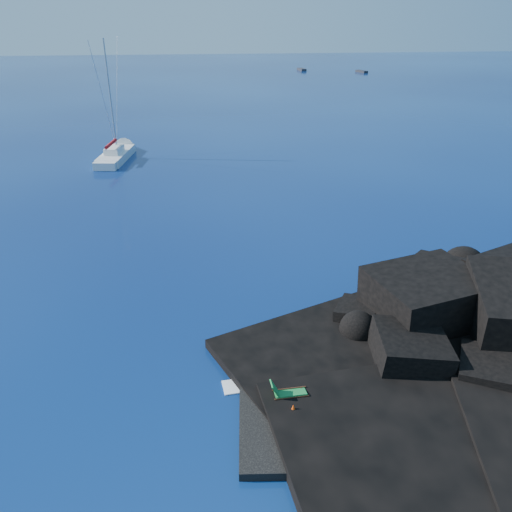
{
  "coord_description": "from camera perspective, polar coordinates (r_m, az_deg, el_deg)",
  "views": [
    {
      "loc": [
        -0.99,
        -13.86,
        14.27
      ],
      "look_at": [
        2.26,
        11.18,
        2.0
      ],
      "focal_mm": 35.0,
      "sensor_mm": 36.0,
      "label": 1
    }
  ],
  "objects": [
    {
      "name": "headland",
      "position": [
        26.14,
        27.09,
        -10.45
      ],
      "size": [
        24.0,
        24.0,
        3.6
      ],
      "primitive_type": null,
      "color": "black",
      "rests_on": "ground"
    },
    {
      "name": "distant_boat_b",
      "position": [
        147.06,
        11.97,
        19.83
      ],
      "size": [
        2.39,
        4.38,
        0.56
      ],
      "primitive_type": "cube",
      "rotation": [
        0.0,
        0.0,
        0.28
      ],
      "color": "black",
      "rests_on": "ground"
    },
    {
      "name": "sailboat",
      "position": [
        57.42,
        -15.63,
        10.59
      ],
      "size": [
        4.14,
        11.91,
        12.24
      ],
      "primitive_type": null,
      "rotation": [
        0.0,
        0.0,
        -0.15
      ],
      "color": "white",
      "rests_on": "ground"
    },
    {
      "name": "beach",
      "position": [
        20.97,
        10.36,
        -17.49
      ],
      "size": [
        9.08,
        6.86,
        0.7
      ],
      "primitive_type": "cube",
      "rotation": [
        0.0,
        0.0,
        -0.1
      ],
      "color": "black",
      "rests_on": "ground"
    },
    {
      "name": "surf_foam",
      "position": [
        24.39,
        8.42,
        -10.21
      ],
      "size": [
        10.0,
        8.0,
        0.06
      ],
      "primitive_type": null,
      "color": "white",
      "rests_on": "ground"
    },
    {
      "name": "ground",
      "position": [
        19.91,
        -2.45,
        -19.88
      ],
      "size": [
        400.0,
        400.0,
        0.0
      ],
      "primitive_type": "plane",
      "color": "#040D3D",
      "rests_on": "ground"
    },
    {
      "name": "towel",
      "position": [
        21.97,
        15.36,
        -14.43
      ],
      "size": [
        1.89,
        0.98,
        0.05
      ],
      "primitive_type": "cube",
      "rotation": [
        0.0,
        0.0,
        0.06
      ],
      "color": "white",
      "rests_on": "beach"
    },
    {
      "name": "marker_cone",
      "position": [
        20.07,
        4.27,
        -17.09
      ],
      "size": [
        0.41,
        0.41,
        0.49
      ],
      "primitive_type": "cone",
      "rotation": [
        0.0,
        0.0,
        0.35
      ],
      "color": "#D43F0B",
      "rests_on": "beach"
    },
    {
      "name": "sunbather",
      "position": [
        21.89,
        15.4,
        -14.18
      ],
      "size": [
        1.59,
        0.48,
        0.21
      ],
      "primitive_type": null,
      "rotation": [
        0.0,
        0.0,
        0.06
      ],
      "color": "tan",
      "rests_on": "towel"
    },
    {
      "name": "deck_chair",
      "position": [
        20.54,
        3.98,
        -14.95
      ],
      "size": [
        1.47,
        0.68,
        0.99
      ],
      "primitive_type": null,
      "rotation": [
        0.0,
        0.0,
        0.04
      ],
      "color": "#197334",
      "rests_on": "beach"
    },
    {
      "name": "distant_boat_a",
      "position": [
        149.85,
        5.23,
        20.35
      ],
      "size": [
        1.88,
        4.64,
        0.6
      ],
      "primitive_type": "cube",
      "rotation": [
        0.0,
        0.0,
        0.11
      ],
      "color": "#28282D",
      "rests_on": "ground"
    }
  ]
}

